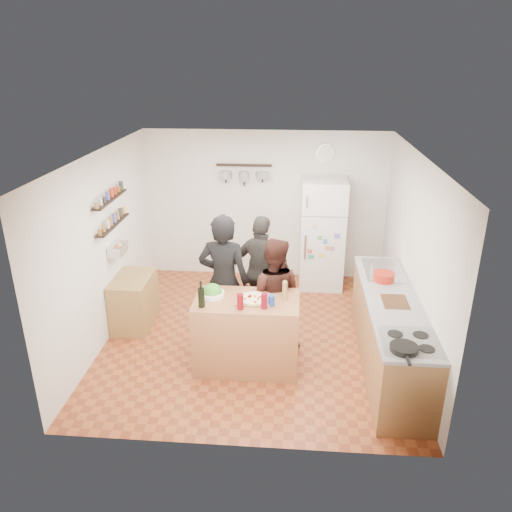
# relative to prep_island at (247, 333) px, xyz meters

# --- Properties ---
(room_shell) EXTENTS (4.20, 4.20, 4.20)m
(room_shell) POSITION_rel_prep_island_xyz_m (0.05, 1.08, 0.79)
(room_shell) COLOR brown
(room_shell) RESTS_ON ground
(prep_island) EXTENTS (1.25, 0.72, 0.91)m
(prep_island) POSITION_rel_prep_island_xyz_m (0.00, 0.00, 0.00)
(prep_island) COLOR #9D5F39
(prep_island) RESTS_ON floor
(pizza_board) EXTENTS (0.42, 0.34, 0.02)m
(pizza_board) POSITION_rel_prep_island_xyz_m (0.08, -0.02, 0.47)
(pizza_board) COLOR brown
(pizza_board) RESTS_ON prep_island
(pizza) EXTENTS (0.34, 0.34, 0.02)m
(pizza) POSITION_rel_prep_island_xyz_m (0.08, -0.02, 0.48)
(pizza) COLOR beige
(pizza) RESTS_ON pizza_board
(salad_bowl) EXTENTS (0.29, 0.29, 0.06)m
(salad_bowl) POSITION_rel_prep_island_xyz_m (-0.42, 0.05, 0.48)
(salad_bowl) COLOR white
(salad_bowl) RESTS_ON prep_island
(wine_bottle) EXTENTS (0.08, 0.08, 0.23)m
(wine_bottle) POSITION_rel_prep_island_xyz_m (-0.50, -0.22, 0.57)
(wine_bottle) COLOR black
(wine_bottle) RESTS_ON prep_island
(wine_glass_near) EXTENTS (0.08, 0.08, 0.18)m
(wine_glass_near) POSITION_rel_prep_island_xyz_m (-0.05, -0.24, 0.55)
(wine_glass_near) COLOR #62080E
(wine_glass_near) RESTS_ON prep_island
(wine_glass_far) EXTENTS (0.07, 0.07, 0.18)m
(wine_glass_far) POSITION_rel_prep_island_xyz_m (0.22, -0.20, 0.54)
(wine_glass_far) COLOR #5D0817
(wine_glass_far) RESTS_ON prep_island
(pepper_mill) EXTENTS (0.06, 0.06, 0.19)m
(pepper_mill) POSITION_rel_prep_island_xyz_m (0.45, 0.05, 0.55)
(pepper_mill) COLOR olive
(pepper_mill) RESTS_ON prep_island
(salt_canister) EXTENTS (0.08, 0.08, 0.13)m
(salt_canister) POSITION_rel_prep_island_xyz_m (0.30, -0.12, 0.52)
(salt_canister) COLOR navy
(salt_canister) RESTS_ON prep_island
(person_left) EXTENTS (0.70, 0.49, 1.81)m
(person_left) POSITION_rel_prep_island_xyz_m (-0.34, 0.50, 0.45)
(person_left) COLOR black
(person_left) RESTS_ON floor
(person_center) EXTENTS (0.80, 0.66, 1.53)m
(person_center) POSITION_rel_prep_island_xyz_m (0.29, 0.44, 0.31)
(person_center) COLOR black
(person_center) RESTS_ON floor
(person_back) EXTENTS (1.02, 0.72, 1.61)m
(person_back) POSITION_rel_prep_island_xyz_m (0.11, 1.06, 0.35)
(person_back) COLOR #282623
(person_back) RESTS_ON floor
(counter_run) EXTENTS (0.63, 2.63, 0.90)m
(counter_run) POSITION_rel_prep_island_xyz_m (1.75, 0.14, -0.01)
(counter_run) COLOR #9E7042
(counter_run) RESTS_ON floor
(stove_top) EXTENTS (0.60, 0.62, 0.02)m
(stove_top) POSITION_rel_prep_island_xyz_m (1.75, -0.81, 0.46)
(stove_top) COLOR white
(stove_top) RESTS_ON counter_run
(skillet) EXTENTS (0.28, 0.28, 0.05)m
(skillet) POSITION_rel_prep_island_xyz_m (1.65, -0.98, 0.49)
(skillet) COLOR black
(skillet) RESTS_ON stove_top
(sink) EXTENTS (0.50, 0.80, 0.03)m
(sink) POSITION_rel_prep_island_xyz_m (1.75, 0.99, 0.46)
(sink) COLOR silver
(sink) RESTS_ON counter_run
(cutting_board) EXTENTS (0.30, 0.40, 0.02)m
(cutting_board) POSITION_rel_prep_island_xyz_m (1.75, 0.07, 0.46)
(cutting_board) COLOR brown
(cutting_board) RESTS_ON counter_run
(red_bowl) EXTENTS (0.27, 0.27, 0.11)m
(red_bowl) POSITION_rel_prep_island_xyz_m (1.70, 0.65, 0.52)
(red_bowl) COLOR #AE2013
(red_bowl) RESTS_ON counter_run
(fridge) EXTENTS (0.70, 0.68, 1.80)m
(fridge) POSITION_rel_prep_island_xyz_m (1.00, 2.44, 0.45)
(fridge) COLOR white
(fridge) RESTS_ON floor
(wall_clock) EXTENTS (0.30, 0.03, 0.30)m
(wall_clock) POSITION_rel_prep_island_xyz_m (1.00, 2.77, 1.69)
(wall_clock) COLOR silver
(wall_clock) RESTS_ON back_wall
(spice_shelf_lower) EXTENTS (0.12, 1.00, 0.02)m
(spice_shelf_lower) POSITION_rel_prep_island_xyz_m (-1.88, 0.89, 1.04)
(spice_shelf_lower) COLOR black
(spice_shelf_lower) RESTS_ON left_wall
(spice_shelf_upper) EXTENTS (0.12, 1.00, 0.02)m
(spice_shelf_upper) POSITION_rel_prep_island_xyz_m (-1.88, 0.89, 1.40)
(spice_shelf_upper) COLOR black
(spice_shelf_upper) RESTS_ON left_wall
(produce_basket) EXTENTS (0.18, 0.35, 0.14)m
(produce_basket) POSITION_rel_prep_island_xyz_m (-1.85, 0.89, 0.69)
(produce_basket) COLOR silver
(produce_basket) RESTS_ON left_wall
(side_table) EXTENTS (0.50, 0.80, 0.73)m
(side_table) POSITION_rel_prep_island_xyz_m (-1.69, 0.87, -0.09)
(side_table) COLOR #A37E44
(side_table) RESTS_ON floor
(pot_rack) EXTENTS (0.90, 0.04, 0.04)m
(pot_rack) POSITION_rel_prep_island_xyz_m (-0.30, 2.69, 1.49)
(pot_rack) COLOR black
(pot_rack) RESTS_ON back_wall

